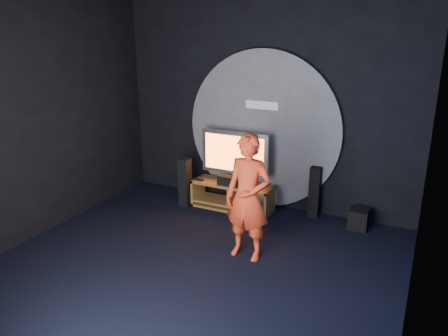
# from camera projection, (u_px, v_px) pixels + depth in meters

# --- Properties ---
(floor) EXTENTS (5.00, 5.00, 0.00)m
(floor) POSITION_uv_depth(u_px,v_px,m) (189.00, 271.00, 5.44)
(floor) COLOR black
(floor) RESTS_ON ground
(back_wall) EXTENTS (5.00, 0.04, 3.50)m
(back_wall) POSITION_uv_depth(u_px,v_px,m) (265.00, 102.00, 7.04)
(back_wall) COLOR black
(back_wall) RESTS_ON ground
(left_wall) EXTENTS (0.04, 5.00, 3.50)m
(left_wall) POSITION_uv_depth(u_px,v_px,m) (27.00, 116.00, 5.95)
(left_wall) COLOR black
(left_wall) RESTS_ON ground
(right_wall) EXTENTS (0.04, 5.00, 3.50)m
(right_wall) POSITION_uv_depth(u_px,v_px,m) (427.00, 164.00, 3.86)
(right_wall) COLOR black
(right_wall) RESTS_ON ground
(wall_disc_panel) EXTENTS (2.60, 0.11, 2.60)m
(wall_disc_panel) POSITION_uv_depth(u_px,v_px,m) (263.00, 130.00, 7.13)
(wall_disc_panel) COLOR #515156
(wall_disc_panel) RESTS_ON ground
(media_console) EXTENTS (1.36, 0.45, 0.45)m
(media_console) POSITION_uv_depth(u_px,v_px,m) (233.00, 198.00, 7.28)
(media_console) COLOR olive
(media_console) RESTS_ON ground
(tv) EXTENTS (1.16, 0.22, 0.86)m
(tv) POSITION_uv_depth(u_px,v_px,m) (235.00, 155.00, 7.12)
(tv) COLOR #A4A4AB
(tv) RESTS_ON media_console
(center_speaker) EXTENTS (0.40, 0.15, 0.15)m
(center_speaker) POSITION_uv_depth(u_px,v_px,m) (230.00, 181.00, 7.09)
(center_speaker) COLOR black
(center_speaker) RESTS_ON media_console
(remote) EXTENTS (0.18, 0.05, 0.02)m
(remote) POSITION_uv_depth(u_px,v_px,m) (198.00, 180.00, 7.34)
(remote) COLOR black
(remote) RESTS_ON media_console
(tower_speaker_left) EXTENTS (0.17, 0.18, 0.83)m
(tower_speaker_left) POSITION_uv_depth(u_px,v_px,m) (185.00, 182.00, 7.35)
(tower_speaker_left) COLOR black
(tower_speaker_left) RESTS_ON ground
(tower_speaker_right) EXTENTS (0.17, 0.18, 0.83)m
(tower_speaker_right) POSITION_uv_depth(u_px,v_px,m) (315.00, 192.00, 6.93)
(tower_speaker_right) COLOR black
(tower_speaker_right) RESTS_ON ground
(subwoofer) EXTENTS (0.28, 0.28, 0.31)m
(subwoofer) POSITION_uv_depth(u_px,v_px,m) (359.00, 219.00, 6.57)
(subwoofer) COLOR black
(subwoofer) RESTS_ON ground
(player) EXTENTS (0.62, 0.42, 1.66)m
(player) POSITION_uv_depth(u_px,v_px,m) (248.00, 198.00, 5.57)
(player) COLOR red
(player) RESTS_ON ground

